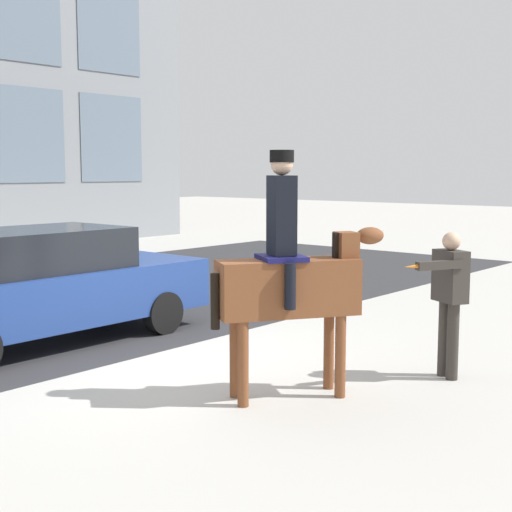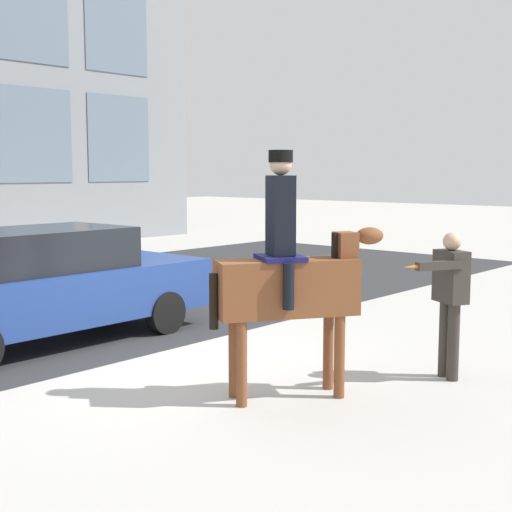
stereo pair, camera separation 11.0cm
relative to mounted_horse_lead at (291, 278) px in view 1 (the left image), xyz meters
name	(u,v)px [view 1 (the left image)]	position (x,y,z in m)	size (l,w,h in m)	color
ground_plane	(168,364)	(0.03, 1.87, -1.23)	(80.00, 80.00, 0.00)	#B2AFA8
mounted_horse_lead	(291,278)	(0.00, 0.00, 0.00)	(1.64, 1.22, 2.50)	brown
pedestrian_bystander	(449,293)	(1.67, -0.91, -0.26)	(0.91, 0.46, 1.63)	#332D28
street_car_near_lane	(41,285)	(-0.37, 3.90, -0.44)	(4.54, 1.77, 1.54)	navy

